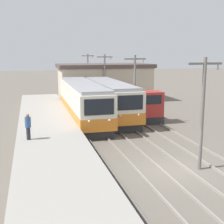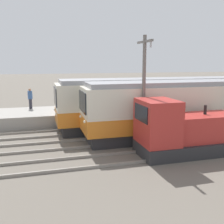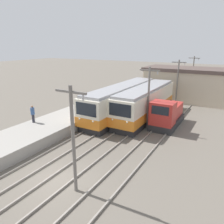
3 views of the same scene
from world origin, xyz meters
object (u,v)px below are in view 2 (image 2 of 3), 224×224
commuter_train_left (156,105)px  shunting_locomotive (184,132)px  commuter_train_center (181,111)px  person_on_platform (30,98)px  catenary_mast_mid (144,88)px

commuter_train_left → shunting_locomotive: 5.91m
commuter_train_center → shunting_locomotive: bearing=-26.5°
commuter_train_center → commuter_train_left: bearing=-170.0°
commuter_train_left → person_on_platform: commuter_train_left is taller
shunting_locomotive → person_on_platform: bearing=-143.2°
shunting_locomotive → person_on_platform: 13.62m
commuter_train_center → catenary_mast_mid: size_ratio=2.07×
commuter_train_left → catenary_mast_mid: 5.41m
catenary_mast_mid → shunting_locomotive: bearing=49.9°
commuter_train_center → catenary_mast_mid: bearing=-65.2°
shunting_locomotive → catenary_mast_mid: 3.24m
shunting_locomotive → catenary_mast_mid: size_ratio=0.90×
commuter_train_center → catenary_mast_mid: (1.51, -3.27, 1.76)m
commuter_train_left → commuter_train_center: size_ratio=1.14×
commuter_train_center → person_on_platform: (-7.89, -9.65, 0.22)m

